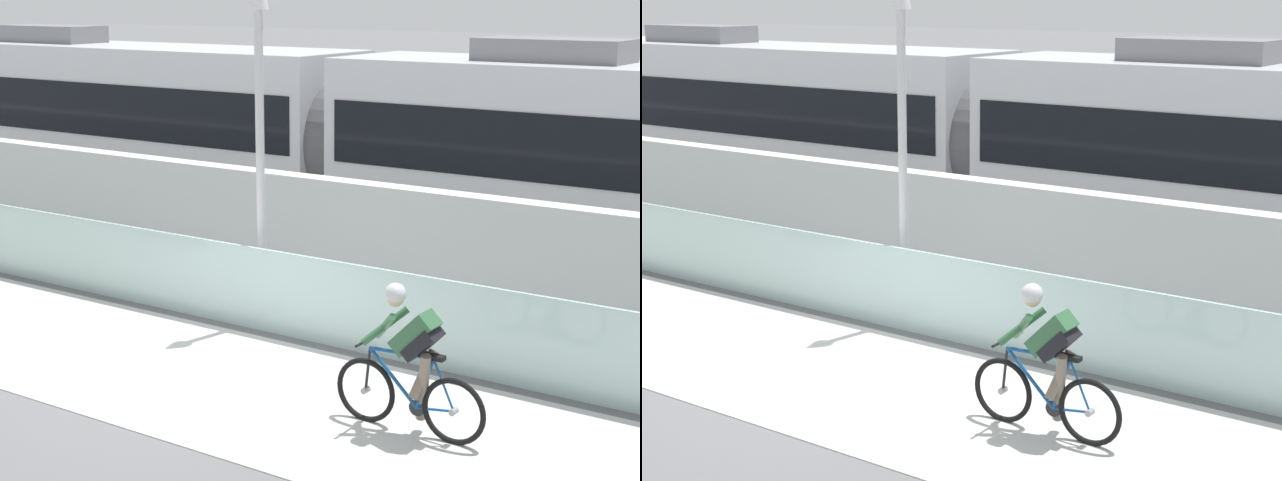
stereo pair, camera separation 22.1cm
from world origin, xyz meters
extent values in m
plane|color=slate|center=(0.00, 0.00, 0.00)|extent=(200.00, 200.00, 0.00)
cube|color=silver|center=(0.00, 0.00, 0.01)|extent=(32.00, 3.20, 0.01)
cube|color=silver|center=(0.00, 1.85, 0.58)|extent=(32.00, 0.05, 1.16)
cube|color=silver|center=(0.00, 3.65, 0.92)|extent=(32.00, 0.36, 1.84)
cube|color=#595654|center=(0.00, 6.13, 0.00)|extent=(32.00, 0.08, 0.01)
cube|color=#595654|center=(0.00, 7.57, 0.00)|extent=(32.00, 0.08, 0.01)
cube|color=silver|center=(-7.69, 6.85, 1.90)|extent=(11.00, 2.50, 3.10)
cube|color=black|center=(-7.69, 6.85, 2.25)|extent=(10.56, 2.54, 1.04)
cube|color=#4C4C51|center=(-7.69, 6.85, 0.53)|extent=(10.78, 2.53, 0.28)
cube|color=slate|center=(-9.67, 6.85, 3.63)|extent=(2.40, 1.10, 0.36)
cube|color=#232326|center=(-11.21, 6.85, 0.36)|extent=(1.40, 1.88, 0.20)
cylinder|color=black|center=(-11.21, 7.57, 0.30)|extent=(0.60, 0.10, 0.60)
cube|color=#232326|center=(-4.17, 6.85, 0.36)|extent=(1.40, 1.88, 0.20)
cylinder|color=black|center=(-4.17, 6.13, 0.30)|extent=(0.60, 0.10, 0.60)
cylinder|color=black|center=(-4.17, 7.57, 0.30)|extent=(0.60, 0.10, 0.60)
cube|color=slate|center=(1.83, 6.85, 3.63)|extent=(2.40, 1.10, 0.36)
cube|color=#232326|center=(0.29, 6.85, 0.36)|extent=(1.40, 1.88, 0.20)
cylinder|color=black|center=(0.29, 6.13, 0.30)|extent=(0.60, 0.10, 0.60)
cylinder|color=black|center=(0.29, 7.57, 0.30)|extent=(0.60, 0.10, 0.60)
cylinder|color=#59595B|center=(-1.94, 6.85, 1.90)|extent=(0.60, 2.30, 2.30)
torus|color=black|center=(2.57, 0.00, 0.36)|extent=(0.72, 0.06, 0.72)
cylinder|color=#99999E|center=(2.57, 0.00, 0.36)|extent=(0.07, 0.10, 0.07)
torus|color=black|center=(3.62, 0.00, 0.36)|extent=(0.72, 0.06, 0.72)
cylinder|color=#99999E|center=(3.62, 0.00, 0.36)|extent=(0.07, 0.10, 0.07)
cylinder|color=#144C8C|center=(2.90, 0.00, 0.57)|extent=(0.60, 0.04, 0.58)
cylinder|color=#144C8C|center=(3.28, 0.00, 0.59)|extent=(0.22, 0.04, 0.59)
cylinder|color=#144C8C|center=(2.99, 0.00, 0.86)|extent=(0.76, 0.04, 0.07)
cylinder|color=#144C8C|center=(3.40, 0.00, 0.33)|extent=(0.43, 0.03, 0.09)
cylinder|color=#144C8C|center=(3.49, 0.00, 0.62)|extent=(0.27, 0.02, 0.53)
cylinder|color=black|center=(2.59, 0.00, 0.60)|extent=(0.08, 0.03, 0.49)
cube|color=black|center=(3.37, 0.00, 0.90)|extent=(0.24, 0.10, 0.05)
cylinder|color=black|center=(2.62, 0.00, 0.95)|extent=(0.03, 0.58, 0.03)
cylinder|color=#262628|center=(3.19, 0.00, 0.30)|extent=(0.18, 0.02, 0.18)
cube|color=#33663F|center=(3.15, 0.00, 1.11)|extent=(0.50, 0.28, 0.51)
cube|color=black|center=(3.24, 0.00, 1.02)|extent=(0.38, 0.30, 0.38)
sphere|color=beige|center=(2.91, 0.00, 1.46)|extent=(0.20, 0.20, 0.20)
sphere|color=silver|center=(2.91, 0.00, 1.49)|extent=(0.23, 0.23, 0.23)
cylinder|color=#33663F|center=(2.79, 0.00, 1.12)|extent=(0.44, 0.41, 0.41)
cylinder|color=#33663F|center=(2.79, 0.00, 1.12)|extent=(0.44, 0.41, 0.41)
cylinder|color=#726656|center=(3.26, 0.00, 0.55)|extent=(0.29, 0.33, 0.80)
cylinder|color=#726656|center=(3.26, 0.00, 0.69)|extent=(0.29, 0.33, 0.54)
cylinder|color=gray|center=(-0.44, 2.15, 0.10)|extent=(0.24, 0.24, 0.20)
cylinder|color=silver|center=(-0.44, 2.15, 2.20)|extent=(0.12, 0.12, 4.20)
camera|label=1|loc=(7.93, -8.90, 4.53)|focal=57.87mm
camera|label=2|loc=(8.12, -8.77, 4.53)|focal=57.87mm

